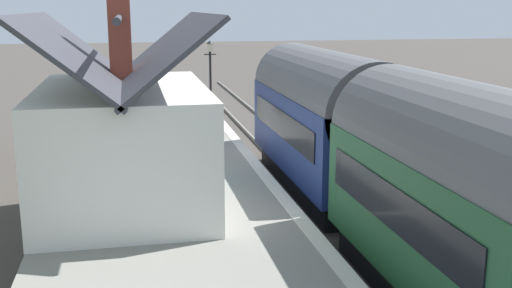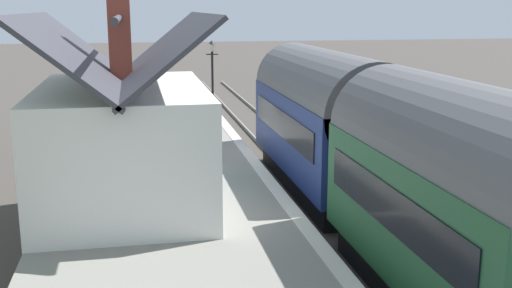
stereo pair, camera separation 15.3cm
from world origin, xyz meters
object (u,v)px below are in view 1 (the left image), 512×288
at_px(planter_edge_far, 129,105).
at_px(planter_under_sign, 169,96).
at_px(planter_by_door, 162,126).
at_px(train, 370,146).
at_px(lamp_post_platform, 210,64).
at_px(station_building, 125,138).
at_px(bench_mid_platform, 175,105).
at_px(bench_platform_end, 182,131).
at_px(bench_near_building, 175,116).

distance_m(planter_edge_far, planter_under_sign, 3.12).
distance_m(planter_by_door, planter_under_sign, 7.25).
height_order(train, lamp_post_platform, train).
relative_size(station_building, bench_mid_platform, 4.84).
bearing_deg(station_building, planter_under_sign, -7.80).
distance_m(bench_mid_platform, planter_under_sign, 3.28).
bearing_deg(bench_mid_platform, bench_platform_end, 177.97).
height_order(planter_by_door, lamp_post_platform, lamp_post_platform).
xyz_separation_m(planter_by_door, lamp_post_platform, (2.54, -2.22, 2.08)).
relative_size(planter_edge_far, lamp_post_platform, 0.22).
xyz_separation_m(station_building, bench_mid_platform, (12.12, -2.13, -1.11)).
height_order(station_building, planter_under_sign, station_building).
relative_size(bench_mid_platform, planter_under_sign, 1.85).
distance_m(train, planter_under_sign, 17.07).
distance_m(bench_platform_end, bench_near_building, 3.07).
relative_size(planter_by_door, planter_under_sign, 1.24).
xyz_separation_m(bench_mid_platform, planter_under_sign, (3.27, 0.02, -0.08)).
bearing_deg(lamp_post_platform, planter_edge_far, 56.71).
relative_size(train, bench_near_building, 11.23).
xyz_separation_m(bench_near_building, planter_under_sign, (6.16, -0.20, -0.08)).
height_order(station_building, bench_platform_end, station_building).
distance_m(station_building, planter_by_door, 8.40).
bearing_deg(bench_platform_end, station_building, 162.68).
distance_m(train, bench_platform_end, 8.46).
xyz_separation_m(station_building, planter_edge_far, (12.98, -0.13, -1.20)).
distance_m(bench_mid_platform, planter_edge_far, 2.18).
bearing_deg(bench_mid_platform, station_building, 170.03).
xyz_separation_m(bench_platform_end, planter_by_door, (2.03, 0.57, -0.18)).
xyz_separation_m(planter_edge_far, planter_under_sign, (2.41, -1.98, 0.01)).
bearing_deg(planter_edge_far, train, -157.61).
bearing_deg(bench_near_building, planter_edge_far, 25.31).
bearing_deg(planter_by_door, planter_under_sign, -6.05).
xyz_separation_m(station_building, bench_platform_end, (6.16, -1.92, -1.11)).
distance_m(bench_platform_end, lamp_post_platform, 5.22).
xyz_separation_m(train, bench_platform_end, (7.36, 4.06, -0.91)).
distance_m(train, planter_by_door, 10.53).
bearing_deg(planter_by_door, bench_near_building, -28.19).
bearing_deg(bench_near_building, bench_platform_end, -179.74).
height_order(train, planter_under_sign, train).
bearing_deg(bench_near_building, lamp_post_platform, -48.03).
height_order(train, planter_by_door, train).
distance_m(station_building, planter_edge_far, 13.04).
bearing_deg(bench_platform_end, bench_near_building, 0.26).
relative_size(station_building, bench_platform_end, 4.84).
height_order(bench_platform_end, lamp_post_platform, lamp_post_platform).
relative_size(station_building, planter_edge_far, 9.45).
xyz_separation_m(bench_near_building, planter_by_door, (-1.05, 0.56, -0.18)).
relative_size(bench_mid_platform, planter_by_door, 1.49).
distance_m(bench_platform_end, planter_by_door, 2.12).
bearing_deg(bench_platform_end, planter_edge_far, 14.68).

